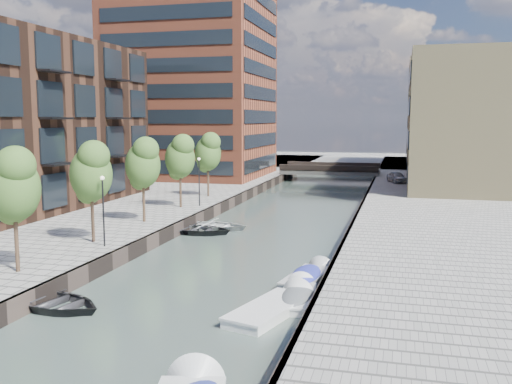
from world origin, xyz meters
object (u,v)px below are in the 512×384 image
at_px(bridge, 331,170).
at_px(motorboat_3, 309,276).
at_px(tree_5, 180,156).
at_px(sloop_3, 215,230).
at_px(tree_2, 13,183).
at_px(motorboat_4, 298,296).
at_px(sloop_1, 55,309).
at_px(sloop_4, 197,233).
at_px(tree_6, 208,151).
at_px(motorboat_2, 277,308).
at_px(tree_3, 91,171).
at_px(car, 397,177).
at_px(tree_4, 143,162).

relative_size(bridge, motorboat_3, 2.76).
height_order(tree_5, sloop_3, tree_5).
distance_m(tree_2, motorboat_4, 14.55).
relative_size(sloop_1, sloop_4, 0.94).
distance_m(tree_6, sloop_4, 14.02).
distance_m(tree_5, sloop_1, 23.63).
bearing_deg(sloop_4, motorboat_2, -145.89).
bearing_deg(sloop_1, tree_3, 33.03).
xyz_separation_m(tree_2, motorboat_3, (13.39, 5.55, -5.12)).
relative_size(motorboat_4, car, 1.23).
relative_size(sloop_4, car, 1.38).
distance_m(tree_4, tree_6, 14.00).
bearing_deg(sloop_3, tree_5, 48.10).
bearing_deg(bridge, tree_5, -104.44).
xyz_separation_m(tree_5, car, (17.36, 23.70, -3.67)).
relative_size(tree_4, car, 1.59).
relative_size(sloop_3, motorboat_2, 0.91).
relative_size(tree_6, sloop_3, 1.18).
bearing_deg(motorboat_3, tree_2, -157.47).
height_order(tree_2, motorboat_3, tree_2).
relative_size(tree_3, tree_6, 1.00).
height_order(tree_5, car, tree_5).
bearing_deg(motorboat_3, motorboat_2, -96.51).
xyz_separation_m(bridge, motorboat_2, (4.30, -53.59, -1.29)).
bearing_deg(motorboat_2, sloop_4, 121.64).
xyz_separation_m(motorboat_4, car, (3.92, 42.58, 1.46)).
height_order(bridge, sloop_1, bridge).
xyz_separation_m(bridge, motorboat_4, (4.94, -51.87, -1.21)).
distance_m(bridge, motorboat_2, 53.78).
distance_m(motorboat_3, car, 39.38).
xyz_separation_m(tree_2, tree_6, (0.00, 28.00, 0.00)).
xyz_separation_m(tree_4, sloop_3, (4.26, 3.24, -5.31)).
xyz_separation_m(tree_6, sloop_4, (3.49, -12.49, -5.31)).
bearing_deg(tree_2, car, 68.77).
distance_m(tree_3, tree_6, 21.00).
distance_m(tree_5, tree_6, 7.00).
bearing_deg(tree_3, motorboat_2, -27.26).
bearing_deg(tree_5, sloop_1, -82.00).
bearing_deg(tree_5, motorboat_3, -49.09).
height_order(sloop_4, motorboat_4, motorboat_4).
distance_m(tree_2, sloop_1, 6.46).
height_order(bridge, car, bridge).
height_order(sloop_3, motorboat_4, motorboat_4).
xyz_separation_m(tree_3, motorboat_3, (13.39, -1.45, -5.12)).
bearing_deg(bridge, motorboat_3, -84.24).
bearing_deg(tree_6, sloop_4, -74.38).
distance_m(tree_3, tree_4, 7.00).
distance_m(tree_6, motorboat_4, 29.61).
relative_size(sloop_3, motorboat_4, 1.10).
bearing_deg(tree_3, sloop_3, 67.38).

